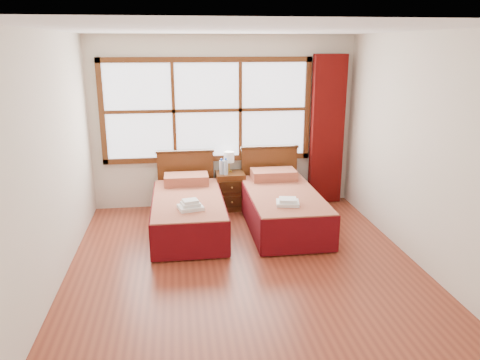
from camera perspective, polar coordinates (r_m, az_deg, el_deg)
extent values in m
plane|color=brown|center=(5.46, 0.58, -10.51)|extent=(4.50, 4.50, 0.00)
plane|color=white|center=(4.88, 0.68, 17.90)|extent=(4.50, 4.50, 0.00)
plane|color=silver|center=(7.20, -2.01, 6.98)|extent=(4.00, 0.00, 4.00)
plane|color=silver|center=(5.12, -22.10, 1.97)|extent=(0.00, 4.50, 4.50)
plane|color=silver|center=(5.66, 21.14, 3.32)|extent=(0.00, 4.50, 4.50)
cube|color=white|center=(7.12, -4.02, 8.48)|extent=(3.00, 0.02, 1.40)
cube|color=#572D13|center=(7.24, -3.89, 2.64)|extent=(3.16, 0.06, 0.08)
cube|color=#572D13|center=(7.04, -4.13, 14.43)|extent=(3.16, 0.06, 0.08)
cube|color=#572D13|center=(7.17, -16.50, 7.91)|extent=(0.08, 0.06, 1.56)
cube|color=#572D13|center=(7.37, 8.17, 8.61)|extent=(0.08, 0.06, 1.56)
cube|color=#572D13|center=(7.09, -8.09, 8.32)|extent=(0.05, 0.05, 1.40)
cube|color=#572D13|center=(7.15, 0.03, 8.55)|extent=(0.05, 0.05, 1.40)
cube|color=#572D13|center=(7.10, -4.01, 8.46)|extent=(3.00, 0.05, 0.05)
cube|color=#580A08|center=(7.42, 10.57, 5.98)|extent=(0.50, 0.16, 2.30)
cube|color=#371C0B|center=(6.39, -6.30, -5.19)|extent=(0.81, 1.63, 0.27)
cube|color=maroon|center=(6.31, -6.36, -3.13)|extent=(0.91, 1.81, 0.22)
cube|color=#5E090F|center=(6.36, -10.46, -4.39)|extent=(0.03, 1.81, 0.45)
cube|color=#5E090F|center=(6.38, -2.21, -4.07)|extent=(0.03, 1.81, 0.45)
cube|color=#5E090F|center=(5.52, -6.05, -7.49)|extent=(0.91, 0.03, 0.45)
cube|color=maroon|center=(6.88, -6.57, 0.09)|extent=(0.64, 0.37, 0.14)
cube|color=#572D13|center=(7.25, -6.61, -0.01)|extent=(0.85, 0.06, 0.89)
cube|color=#371C0B|center=(7.14, -6.73, 3.47)|extent=(0.89, 0.08, 0.04)
cube|color=#371C0B|center=(6.55, 5.23, -4.60)|extent=(0.84, 1.68, 0.27)
cube|color=maroon|center=(6.46, 5.29, -2.52)|extent=(0.94, 1.86, 0.23)
cube|color=#5E090F|center=(6.42, 1.14, -3.85)|extent=(0.03, 1.86, 0.47)
cube|color=#5E090F|center=(6.62, 9.24, -3.42)|extent=(0.03, 1.86, 0.47)
cube|color=#5E090F|center=(5.67, 7.36, -6.80)|extent=(0.94, 0.03, 0.47)
cube|color=maroon|center=(7.04, 4.10, 0.68)|extent=(0.66, 0.38, 0.15)
cube|color=#572D13|center=(7.38, 3.56, 0.48)|extent=(0.88, 0.06, 0.91)
cube|color=#371C0B|center=(7.27, 3.62, 4.02)|extent=(0.91, 0.08, 0.04)
cube|color=#572D13|center=(7.20, -1.19, -1.30)|extent=(0.43, 0.38, 0.57)
cube|color=#371C0B|center=(7.05, -0.99, -2.69)|extent=(0.38, 0.02, 0.17)
cube|color=#371C0B|center=(6.98, -1.00, -0.90)|extent=(0.38, 0.02, 0.17)
sphere|color=#B4873D|center=(7.03, -0.98, -2.73)|extent=(0.03, 0.03, 0.03)
sphere|color=#B4873D|center=(6.96, -0.98, -0.95)|extent=(0.03, 0.03, 0.03)
cube|color=white|center=(5.84, -6.05, -3.33)|extent=(0.34, 0.31, 0.05)
cube|color=white|center=(5.83, -6.07, -2.93)|extent=(0.26, 0.24, 0.04)
cube|color=white|center=(5.82, -6.08, -2.57)|extent=(0.21, 0.19, 0.04)
cube|color=white|center=(5.95, 5.83, -2.81)|extent=(0.33, 0.30, 0.04)
cube|color=white|center=(5.94, 5.84, -2.42)|extent=(0.24, 0.22, 0.04)
cylinder|color=gold|center=(7.18, -1.34, 1.10)|extent=(0.10, 0.10, 0.02)
cylinder|color=gold|center=(7.16, -1.34, 1.69)|extent=(0.02, 0.02, 0.13)
cylinder|color=silver|center=(7.13, -1.35, 2.83)|extent=(0.16, 0.16, 0.16)
cylinder|color=#A7C0D7|center=(7.02, -2.28, 1.56)|extent=(0.06, 0.06, 0.21)
cylinder|color=#1741AF|center=(6.99, -2.29, 2.52)|extent=(0.03, 0.03, 0.03)
cylinder|color=#A7C0D7|center=(6.99, -1.75, 1.56)|extent=(0.07, 0.07, 0.23)
cylinder|color=#1741AF|center=(6.96, -1.76, 2.58)|extent=(0.03, 0.03, 0.03)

